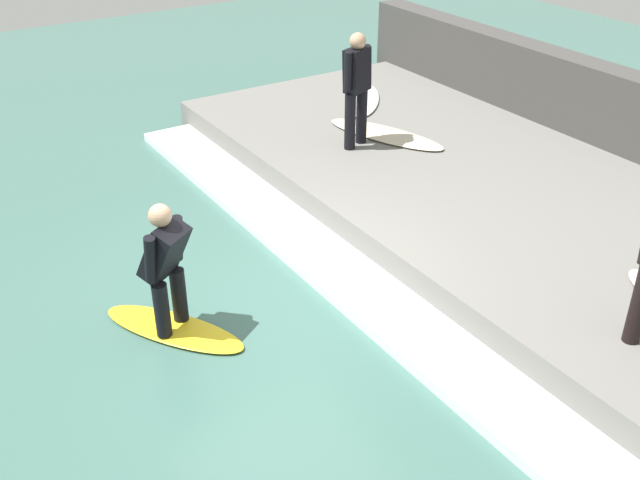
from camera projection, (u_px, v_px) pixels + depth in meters
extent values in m
plane|color=#426B60|center=(279.00, 308.00, 8.26)|extent=(28.00, 28.00, 0.00)
cube|color=slate|center=(512.00, 210.00, 9.81)|extent=(4.40, 11.37, 0.43)
cube|color=#474442|center=(640.00, 133.00, 10.68)|extent=(0.50, 11.93, 1.54)
cube|color=white|center=(348.00, 279.00, 8.67)|extent=(0.81, 10.80, 0.12)
ellipsoid|color=yellow|center=(174.00, 329.00, 7.89)|extent=(1.33, 1.70, 0.06)
cylinder|color=black|center=(162.00, 310.00, 7.60)|extent=(0.16, 0.16, 0.61)
cylinder|color=black|center=(179.00, 295.00, 7.84)|extent=(0.16, 0.16, 0.61)
cube|color=black|center=(164.00, 252.00, 7.42)|extent=(0.58, 0.60, 0.65)
sphere|color=tan|center=(160.00, 216.00, 7.21)|extent=(0.23, 0.23, 0.23)
cylinder|color=black|center=(150.00, 259.00, 7.22)|extent=(0.11, 0.22, 0.55)
cylinder|color=black|center=(177.00, 238.00, 7.57)|extent=(0.11, 0.22, 0.55)
cylinder|color=black|center=(639.00, 305.00, 6.85)|extent=(0.16, 0.16, 0.82)
cylinder|color=black|center=(362.00, 115.00, 11.06)|extent=(0.16, 0.16, 0.84)
cylinder|color=black|center=(350.00, 122.00, 10.84)|extent=(0.16, 0.16, 0.84)
cube|color=black|center=(357.00, 70.00, 10.59)|extent=(0.46, 0.38, 0.62)
sphere|color=tan|center=(358.00, 41.00, 10.38)|extent=(0.23, 0.23, 0.23)
cylinder|color=black|center=(366.00, 64.00, 10.73)|extent=(0.11, 0.12, 0.54)
cylinder|color=black|center=(348.00, 71.00, 10.41)|extent=(0.11, 0.12, 0.54)
ellipsoid|color=beige|center=(385.00, 134.00, 11.46)|extent=(1.24, 2.11, 0.06)
ellipsoid|color=white|center=(363.00, 100.00, 12.81)|extent=(1.50, 1.64, 0.06)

